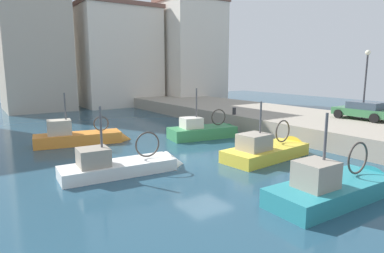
% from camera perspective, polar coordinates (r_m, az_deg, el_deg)
% --- Properties ---
extents(water_surface, '(80.00, 80.00, 0.00)m').
position_cam_1_polar(water_surface, '(17.56, 2.04, -5.93)').
color(water_surface, navy).
rests_on(water_surface, ground).
extents(quay_wall, '(9.00, 56.00, 1.20)m').
position_cam_1_polar(quay_wall, '(25.79, 23.13, -0.22)').
color(quay_wall, '#9E9384').
rests_on(quay_wall, ground).
extents(fishing_boat_yellow, '(6.06, 2.49, 4.04)m').
position_cam_1_polar(fishing_boat_yellow, '(18.71, 13.24, -4.78)').
color(fishing_boat_yellow, gold).
rests_on(fishing_boat_yellow, ground).
extents(fishing_boat_teal, '(6.23, 2.33, 4.18)m').
position_cam_1_polar(fishing_boat_teal, '(13.84, 23.65, -10.70)').
color(fishing_boat_teal, teal).
rests_on(fishing_boat_teal, ground).
extents(fishing_boat_orange, '(6.25, 2.66, 4.05)m').
position_cam_1_polar(fishing_boat_orange, '(22.61, -18.20, -2.46)').
color(fishing_boat_orange, orange).
rests_on(fishing_boat_orange, ground).
extents(fishing_boat_white, '(6.08, 2.21, 3.93)m').
position_cam_1_polar(fishing_boat_white, '(15.90, -11.29, -7.35)').
color(fishing_boat_white, white).
rests_on(fishing_boat_white, ground).
extents(fishing_boat_green, '(5.64, 2.72, 4.31)m').
position_cam_1_polar(fishing_boat_green, '(23.42, 2.47, -1.60)').
color(fishing_boat_green, '#388951').
rests_on(fishing_boat_green, ground).
extents(parked_car_green, '(1.95, 3.84, 1.26)m').
position_cam_1_polar(parked_car_green, '(26.51, 27.31, 2.48)').
color(parked_car_green, '#387547').
rests_on(parked_car_green, quay_wall).
extents(mooring_bollard_mid, '(0.28, 0.28, 0.55)m').
position_cam_1_polar(mooring_bollard_mid, '(26.39, 7.25, 2.65)').
color(mooring_bollard_mid, '#2D2D33').
rests_on(mooring_bollard_mid, quay_wall).
extents(quay_streetlamp, '(0.36, 0.36, 4.83)m').
position_cam_1_polar(quay_streetlamp, '(26.15, 27.68, 8.08)').
color(quay_streetlamp, '#38383D').
rests_on(quay_streetlamp, quay_wall).
extents(waterfront_building_west, '(7.31, 8.20, 20.46)m').
position_cam_1_polar(waterfront_building_west, '(43.11, -25.80, 16.29)').
color(waterfront_building_west, '#B2A899').
rests_on(waterfront_building_west, ground).
extents(waterfront_building_west_mid, '(7.92, 7.21, 13.78)m').
position_cam_1_polar(waterfront_building_west_mid, '(46.04, -0.26, 12.61)').
color(waterfront_building_west_mid, silver).
rests_on(waterfront_building_west_mid, ground).
extents(waterfront_building_central, '(9.96, 8.01, 12.62)m').
position_cam_1_polar(waterfront_building_central, '(44.77, -12.68, 11.70)').
color(waterfront_building_central, silver).
rests_on(waterfront_building_central, ground).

